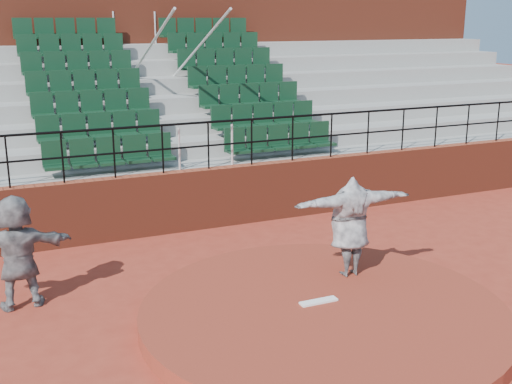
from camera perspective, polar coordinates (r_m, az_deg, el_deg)
ground at (r=9.89m, az=5.98°, el=-11.37°), size 90.00×90.00×0.00m
pitchers_mound at (r=9.83m, az=6.00°, el=-10.72°), size 5.50×5.50×0.25m
pitching_rubber at (r=9.89m, az=5.59°, el=-9.65°), size 0.60×0.15×0.03m
boundary_wall at (r=13.92m, az=-4.16°, el=-0.52°), size 24.00×0.30×1.30m
wall_railing at (r=13.61m, az=-4.27°, el=5.08°), size 24.04×0.05×1.03m
seating_deck at (r=17.15m, az=-8.36°, el=5.03°), size 24.00×5.97×4.63m
press_box_facade at (r=20.74m, az=-11.62°, el=12.51°), size 24.00×3.00×7.10m
pitcher at (r=10.69m, az=8.35°, el=-3.02°), size 2.10×0.68×1.69m
fielder at (r=10.63m, az=-20.42°, el=-5.00°), size 1.71×0.59×1.82m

